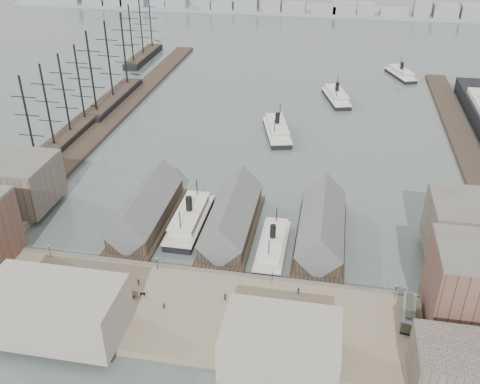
% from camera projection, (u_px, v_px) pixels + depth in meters
% --- Properties ---
extents(ground, '(900.00, 900.00, 0.00)m').
position_uv_depth(ground, '(220.00, 266.00, 143.58)').
color(ground, '#495552').
rests_on(ground, ground).
extents(quay, '(180.00, 30.00, 2.00)m').
position_uv_depth(quay, '(202.00, 314.00, 126.02)').
color(quay, '#7C6E54').
rests_on(quay, ground).
extents(seawall, '(180.00, 1.20, 2.30)m').
position_uv_depth(seawall, '(215.00, 274.00, 138.57)').
color(seawall, '#59544C').
rests_on(seawall, ground).
extents(west_wharf, '(10.00, 220.00, 1.60)m').
position_uv_depth(west_wharf, '(119.00, 112.00, 239.21)').
color(west_wharf, '#2D231C').
rests_on(west_wharf, ground).
extents(east_wharf, '(10.00, 180.00, 1.60)m').
position_uv_depth(east_wharf, '(465.00, 146.00, 207.66)').
color(east_wharf, '#2D231C').
rests_on(east_wharf, ground).
extents(ferry_shed_west, '(14.00, 42.00, 12.60)m').
position_uv_depth(ferry_shed_west, '(147.00, 210.00, 159.77)').
color(ferry_shed_west, '#2D231C').
rests_on(ferry_shed_west, ground).
extents(ferry_shed_center, '(14.00, 42.00, 12.60)m').
position_uv_depth(ferry_shed_center, '(232.00, 218.00, 155.67)').
color(ferry_shed_center, '#2D231C').
rests_on(ferry_shed_center, ground).
extents(ferry_shed_east, '(14.00, 42.00, 12.60)m').
position_uv_depth(ferry_shed_east, '(322.00, 227.00, 151.57)').
color(ferry_shed_east, '#2D231C').
rests_on(ferry_shed_east, ground).
extents(warehouse_west_back, '(26.00, 20.00, 14.00)m').
position_uv_depth(warehouse_west_back, '(11.00, 182.00, 165.49)').
color(warehouse_west_back, '#60564C').
rests_on(warehouse_west_back, west_land).
extents(street_bldg_center, '(24.00, 16.00, 10.00)m').
position_uv_depth(street_bldg_center, '(281.00, 344.00, 109.64)').
color(street_bldg_center, gray).
rests_on(street_bldg_center, quay).
extents(street_bldg_west, '(30.00, 16.00, 12.00)m').
position_uv_depth(street_bldg_west, '(54.00, 310.00, 117.03)').
color(street_bldg_west, gray).
rests_on(street_bldg_west, quay).
extents(street_bldg_east, '(18.00, 14.00, 11.00)m').
position_uv_depth(street_bldg_east, '(461.00, 371.00, 103.02)').
color(street_bldg_east, '#60564C').
rests_on(street_bldg_east, quay).
extents(lamp_post_far_w, '(0.44, 0.44, 3.92)m').
position_uv_depth(lamp_post_far_w, '(49.00, 249.00, 142.35)').
color(lamp_post_far_w, black).
rests_on(lamp_post_far_w, quay).
extents(lamp_post_near_w, '(0.44, 0.44, 3.92)m').
position_uv_depth(lamp_post_near_w, '(157.00, 261.00, 137.63)').
color(lamp_post_near_w, black).
rests_on(lamp_post_near_w, quay).
extents(lamp_post_near_e, '(0.44, 0.44, 3.92)m').
position_uv_depth(lamp_post_near_e, '(272.00, 275.00, 132.90)').
color(lamp_post_near_e, black).
rests_on(lamp_post_near_e, quay).
extents(lamp_post_far_e, '(0.44, 0.44, 3.92)m').
position_uv_depth(lamp_post_far_e, '(396.00, 289.00, 128.17)').
color(lamp_post_far_e, black).
rests_on(lamp_post_far_e, quay).
extents(far_shore, '(500.00, 40.00, 15.72)m').
position_uv_depth(far_shore, '(306.00, 8.00, 427.01)').
color(far_shore, gray).
rests_on(far_shore, ground).
extents(ferry_docked_west, '(8.77, 29.23, 10.44)m').
position_uv_depth(ferry_docked_west, '(190.00, 219.00, 159.49)').
color(ferry_docked_west, black).
rests_on(ferry_docked_west, ground).
extents(ferry_docked_east, '(7.60, 25.34, 9.05)m').
position_uv_depth(ferry_docked_east, '(272.00, 245.00, 148.40)').
color(ferry_docked_east, black).
rests_on(ferry_docked_east, ground).
extents(ferry_open_near, '(15.70, 30.03, 10.28)m').
position_uv_depth(ferry_open_near, '(277.00, 130.00, 217.76)').
color(ferry_open_near, black).
rests_on(ferry_open_near, ground).
extents(ferry_open_mid, '(15.30, 28.12, 9.62)m').
position_uv_depth(ferry_open_mid, '(336.00, 96.00, 252.81)').
color(ferry_open_mid, black).
rests_on(ferry_open_mid, ground).
extents(ferry_open_far, '(16.03, 25.38, 8.72)m').
position_uv_depth(ferry_open_far, '(401.00, 74.00, 284.18)').
color(ferry_open_far, black).
rests_on(ferry_open_far, ground).
extents(sailing_ship_near, '(8.41, 57.90, 34.55)m').
position_uv_depth(sailing_ship_near, '(63.00, 139.00, 209.11)').
color(sailing_ship_near, black).
rests_on(sailing_ship_near, ground).
extents(sailing_ship_mid, '(9.24, 53.39, 37.99)m').
position_uv_depth(sailing_ship_mid, '(113.00, 98.00, 249.11)').
color(sailing_ship_mid, black).
rests_on(sailing_ship_mid, ground).
extents(sailing_ship_far, '(8.35, 46.39, 34.33)m').
position_uv_depth(sailing_ship_far, '(144.00, 55.00, 313.24)').
color(sailing_ship_far, black).
rests_on(sailing_ship_far, ground).
extents(tram, '(4.41, 11.30, 3.91)m').
position_uv_depth(tram, '(408.00, 313.00, 121.81)').
color(tram, black).
rests_on(tram, quay).
extents(horse_cart_left, '(4.81, 3.19, 1.63)m').
position_uv_depth(horse_cart_left, '(88.00, 285.00, 132.33)').
color(horse_cart_left, black).
rests_on(horse_cart_left, quay).
extents(horse_cart_center, '(4.86, 1.82, 1.44)m').
position_uv_depth(horse_cart_center, '(139.00, 294.00, 129.44)').
color(horse_cart_center, black).
rests_on(horse_cart_center, quay).
extents(horse_cart_right, '(4.86, 3.52, 1.72)m').
position_uv_depth(horse_cart_right, '(272.00, 318.00, 122.22)').
color(horse_cart_right, black).
rests_on(horse_cart_right, quay).
extents(pedestrian_0, '(0.52, 0.67, 1.72)m').
position_uv_depth(pedestrian_0, '(11.00, 258.00, 141.72)').
color(pedestrian_0, black).
rests_on(pedestrian_0, quay).
extents(pedestrian_1, '(0.92, 0.81, 1.57)m').
position_uv_depth(pedestrian_1, '(46.00, 297.00, 128.45)').
color(pedestrian_1, black).
rests_on(pedestrian_1, quay).
extents(pedestrian_2, '(1.00, 1.18, 1.58)m').
position_uv_depth(pedestrian_2, '(138.00, 282.00, 133.39)').
color(pedestrian_2, black).
rests_on(pedestrian_2, quay).
extents(pedestrian_3, '(0.55, 0.99, 1.60)m').
position_uv_depth(pedestrian_3, '(164.00, 306.00, 125.76)').
color(pedestrian_3, black).
rests_on(pedestrian_3, quay).
extents(pedestrian_4, '(0.78, 0.96, 1.71)m').
position_uv_depth(pedestrian_4, '(225.00, 297.00, 128.48)').
color(pedestrian_4, black).
rests_on(pedestrian_4, quay).
extents(pedestrian_5, '(0.72, 0.74, 1.65)m').
position_uv_depth(pedestrian_5, '(249.00, 317.00, 122.61)').
color(pedestrian_5, black).
rests_on(pedestrian_5, quay).
extents(pedestrian_6, '(0.98, 0.87, 1.66)m').
position_uv_depth(pedestrian_6, '(299.00, 291.00, 130.41)').
color(pedestrian_6, black).
rests_on(pedestrian_6, quay).
extents(pedestrian_7, '(0.92, 1.23, 1.70)m').
position_uv_depth(pedestrian_7, '(327.00, 331.00, 118.54)').
color(pedestrian_7, black).
rests_on(pedestrian_7, quay).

